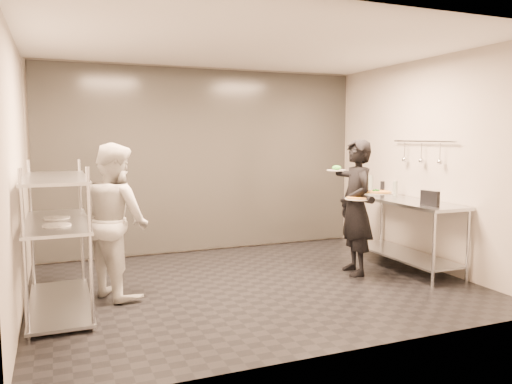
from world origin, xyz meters
name	(u,v)px	position (x,y,z in m)	size (l,w,h in m)	color
room_shell	(222,163)	(0.00, 1.18, 1.40)	(5.00, 4.00, 2.80)	black
pass_rack	(57,235)	(-2.15, 0.00, 0.77)	(0.60, 1.60, 1.50)	#BABCC2
prep_counter	(405,222)	(2.18, 0.00, 0.63)	(0.60, 1.80, 0.92)	#BABCC2
utensil_rail	(422,153)	(2.43, 0.00, 1.55)	(0.07, 1.20, 0.31)	#BABCC2
waiter	(356,207)	(1.40, -0.01, 0.86)	(0.63, 0.41, 1.73)	black
chef	(116,220)	(-1.55, 0.22, 0.85)	(0.82, 0.64, 1.70)	silver
pizza_plate_near	(359,198)	(1.32, -0.18, 1.01)	(0.34, 0.34, 0.05)	silver
pizza_plate_far	(379,192)	(1.57, -0.24, 1.07)	(0.36, 0.36, 0.05)	silver
salad_plate	(337,169)	(1.31, 0.32, 1.34)	(0.26, 0.26, 0.07)	silver
pos_monitor	(430,198)	(2.06, -0.60, 1.01)	(0.05, 0.26, 0.19)	black
bottle_green	(370,184)	(2.18, 0.80, 1.06)	(0.08, 0.08, 0.28)	gray
bottle_clear	(395,189)	(2.32, 0.41, 1.03)	(0.06, 0.06, 0.21)	gray
bottle_dark	(382,189)	(2.18, 0.51, 1.02)	(0.06, 0.06, 0.21)	black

